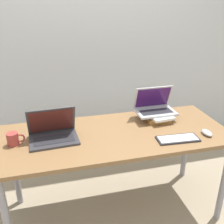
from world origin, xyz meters
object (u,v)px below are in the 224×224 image
(laptop_on_books, at_px, (155,107))
(wireless_keyboard, at_px, (178,139))
(book_stack, at_px, (157,116))
(mug, at_px, (13,139))
(mouse, at_px, (207,133))
(laptop_left, at_px, (53,133))

(laptop_on_books, xyz_separation_m, wireless_keyboard, (0.02, -0.40, -0.09))
(book_stack, bearing_deg, mug, -172.98)
(book_stack, xyz_separation_m, laptop_on_books, (-0.02, 0.03, 0.07))
(wireless_keyboard, relative_size, mouse, 2.84)
(laptop_on_books, bearing_deg, wireless_keyboard, -86.93)
(book_stack, bearing_deg, laptop_on_books, 115.23)
(mouse, distance_m, mug, 1.42)
(laptop_left, height_order, wireless_keyboard, laptop_left)
(mug, bearing_deg, wireless_keyboard, -10.87)
(laptop_left, distance_m, book_stack, 0.88)
(laptop_left, xyz_separation_m, book_stack, (0.87, 0.13, -0.02))
(laptop_left, height_order, mug, laptop_left)
(book_stack, bearing_deg, mouse, -53.98)
(laptop_on_books, bearing_deg, mouse, -54.83)
(laptop_left, xyz_separation_m, wireless_keyboard, (0.88, -0.24, -0.04))
(laptop_left, xyz_separation_m, laptop_on_books, (0.86, 0.16, 0.05))
(laptop_on_books, bearing_deg, laptop_left, -169.41)
(laptop_left, relative_size, book_stack, 1.24)
(laptop_on_books, xyz_separation_m, mouse, (0.27, -0.38, -0.09))
(book_stack, height_order, mug, mug)
(wireless_keyboard, distance_m, mouse, 0.25)
(wireless_keyboard, bearing_deg, mug, 169.13)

